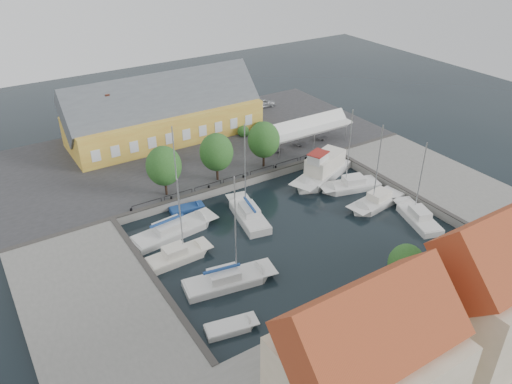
% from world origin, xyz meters
% --- Properties ---
extents(ground, '(140.00, 140.00, 0.00)m').
position_xyz_m(ground, '(0.00, 0.00, 0.00)').
color(ground, black).
rests_on(ground, ground).
extents(north_quay, '(56.00, 26.00, 1.00)m').
position_xyz_m(north_quay, '(0.00, 23.00, 0.50)').
color(north_quay, '#2D2D30').
rests_on(north_quay, ground).
extents(west_quay, '(12.00, 24.00, 1.00)m').
position_xyz_m(west_quay, '(-22.00, -2.00, 0.50)').
color(west_quay, slate).
rests_on(west_quay, ground).
extents(east_quay, '(12.00, 24.00, 1.00)m').
position_xyz_m(east_quay, '(22.00, -2.00, 0.50)').
color(east_quay, slate).
rests_on(east_quay, ground).
extents(south_bank, '(56.00, 14.00, 1.00)m').
position_xyz_m(south_bank, '(0.00, -21.00, 0.50)').
color(south_bank, slate).
rests_on(south_bank, ground).
extents(quay_edge_fittings, '(56.00, 24.72, 0.40)m').
position_xyz_m(quay_edge_fittings, '(0.02, 4.75, 1.06)').
color(quay_edge_fittings, '#383533').
rests_on(quay_edge_fittings, north_quay).
extents(warehouse, '(28.56, 14.00, 9.55)m').
position_xyz_m(warehouse, '(-2.60, 28.36, 4.43)').
color(warehouse, gold).
rests_on(warehouse, north_quay).
extents(tent_canopy, '(14.00, 4.00, 2.83)m').
position_xyz_m(tent_canopy, '(14.00, 14.50, 3.68)').
color(tent_canopy, white).
rests_on(tent_canopy, north_quay).
extents(quay_trees, '(18.20, 4.20, 6.30)m').
position_xyz_m(quay_trees, '(-2.00, 12.00, 4.88)').
color(quay_trees, black).
rests_on(quay_trees, north_quay).
extents(car_silver, '(4.50, 2.09, 1.49)m').
position_xyz_m(car_silver, '(17.21, 30.93, 1.75)').
color(car_silver, '#A8ABB0').
rests_on(car_silver, north_quay).
extents(car_red, '(2.11, 4.23, 1.33)m').
position_xyz_m(car_red, '(-5.74, 19.03, 1.67)').
color(car_red, '#57141E').
rests_on(car_red, north_quay).
extents(center_sailboat, '(4.09, 8.91, 11.93)m').
position_xyz_m(center_sailboat, '(-2.62, 3.53, 0.36)').
color(center_sailboat, silver).
rests_on(center_sailboat, ground).
extents(trawler, '(11.18, 6.85, 5.00)m').
position_xyz_m(trawler, '(10.83, 6.71, 1.02)').
color(trawler, silver).
rests_on(trawler, ground).
extents(east_boat_a, '(8.26, 4.54, 11.31)m').
position_xyz_m(east_boat_a, '(12.10, 2.50, 0.26)').
color(east_boat_a, silver).
rests_on(east_boat_a, ground).
extents(east_boat_b, '(8.37, 3.67, 11.11)m').
position_xyz_m(east_boat_b, '(12.10, -2.14, 0.26)').
color(east_boat_b, silver).
rests_on(east_boat_b, ground).
extents(east_boat_c, '(4.63, 8.00, 10.00)m').
position_xyz_m(east_boat_c, '(13.54, -7.17, 0.26)').
color(east_boat_c, silver).
rests_on(east_boat_c, ground).
extents(west_boat_a, '(10.26, 3.92, 13.06)m').
position_xyz_m(west_boat_a, '(-11.24, 5.30, 0.27)').
color(west_boat_a, silver).
rests_on(west_boat_a, ground).
extents(west_boat_b, '(7.02, 2.58, 9.66)m').
position_xyz_m(west_boat_b, '(-12.71, 0.85, 0.26)').
color(west_boat_b, silver).
rests_on(west_boat_b, ground).
extents(west_boat_d, '(9.33, 4.19, 12.01)m').
position_xyz_m(west_boat_d, '(-10.27, -5.17, 0.27)').
color(west_boat_d, silver).
rests_on(west_boat_d, ground).
extents(launch_sw, '(4.83, 2.61, 0.98)m').
position_xyz_m(launch_sw, '(-12.99, -10.46, 0.09)').
color(launch_sw, silver).
rests_on(launch_sw, ground).
extents(launch_nw, '(4.22, 2.16, 0.88)m').
position_xyz_m(launch_nw, '(-7.93, 8.92, 0.09)').
color(launch_nw, navy).
rests_on(launch_nw, ground).
extents(townhouses, '(36.30, 8.50, 12.00)m').
position_xyz_m(townhouses, '(1.93, -23.24, 5.82)').
color(townhouses, beige).
rests_on(townhouses, south_bank).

